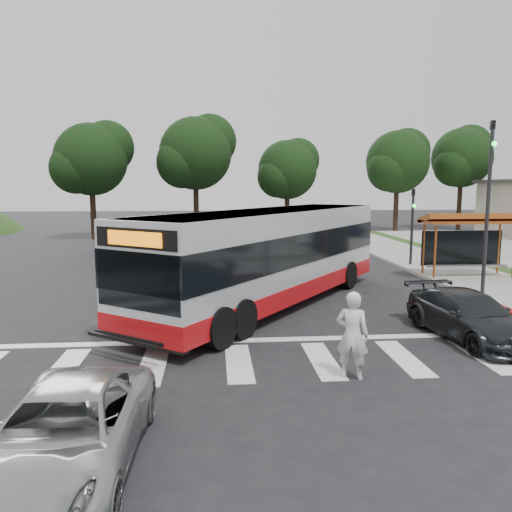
{
  "coord_description": "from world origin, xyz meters",
  "views": [
    {
      "loc": [
        -0.55,
        -16.27,
        4.12
      ],
      "look_at": [
        0.98,
        1.7,
        1.6
      ],
      "focal_mm": 35.0,
      "sensor_mm": 36.0,
      "label": 1
    }
  ],
  "objects": [
    {
      "name": "ground",
      "position": [
        0.0,
        0.0,
        0.0
      ],
      "size": [
        140.0,
        140.0,
        0.0
      ],
      "primitive_type": "plane",
      "color": "black",
      "rests_on": "ground"
    },
    {
      "name": "sidewalk_east",
      "position": [
        11.0,
        8.0,
        0.06
      ],
      "size": [
        4.0,
        40.0,
        0.12
      ],
      "primitive_type": "cube",
      "color": "gray",
      "rests_on": "ground"
    },
    {
      "name": "curb_east",
      "position": [
        9.0,
        8.0,
        0.07
      ],
      "size": [
        0.3,
        40.0,
        0.15
      ],
      "primitive_type": "cube",
      "color": "#9E9991",
      "rests_on": "ground"
    },
    {
      "name": "crosswalk_ladder",
      "position": [
        0.0,
        -5.0,
        0.01
      ],
      "size": [
        18.0,
        2.6,
        0.01
      ],
      "primitive_type": "cube",
      "color": "silver",
      "rests_on": "ground"
    },
    {
      "name": "bus_shelter",
      "position": [
        10.8,
        5.1,
        2.35
      ],
      "size": [
        4.2,
        1.6,
        2.86
      ],
      "color": "#964719",
      "rests_on": "sidewalk_east"
    },
    {
      "name": "traffic_signal_ne_tall",
      "position": [
        9.6,
        1.49,
        3.88
      ],
      "size": [
        0.18,
        0.37,
        6.5
      ],
      "color": "black",
      "rests_on": "ground"
    },
    {
      "name": "traffic_signal_ne_short",
      "position": [
        9.6,
        8.49,
        2.48
      ],
      "size": [
        0.18,
        0.37,
        4.0
      ],
      "color": "black",
      "rests_on": "ground"
    },
    {
      "name": "tree_ne_a",
      "position": [
        16.08,
        28.06,
        6.39
      ],
      "size": [
        6.16,
        5.74,
        9.3
      ],
      "color": "black",
      "rests_on": "parking_lot"
    },
    {
      "name": "tree_ne_b",
      "position": [
        23.08,
        30.06,
        6.92
      ],
      "size": [
        6.16,
        5.74,
        10.02
      ],
      "color": "black",
      "rests_on": "ground"
    },
    {
      "name": "tree_north_a",
      "position": [
        -1.92,
        26.07,
        6.92
      ],
      "size": [
        6.6,
        6.15,
        10.17
      ],
      "color": "black",
      "rests_on": "ground"
    },
    {
      "name": "tree_north_b",
      "position": [
        6.07,
        28.06,
        5.66
      ],
      "size": [
        5.72,
        5.33,
        8.43
      ],
      "color": "black",
      "rests_on": "ground"
    },
    {
      "name": "tree_north_c",
      "position": [
        -9.92,
        24.06,
        6.29
      ],
      "size": [
        6.16,
        5.74,
        9.3
      ],
      "color": "black",
      "rests_on": "ground"
    },
    {
      "name": "transit_bus",
      "position": [
        1.4,
        0.75,
        1.66
      ],
      "size": [
        9.83,
        11.98,
        3.31
      ],
      "primitive_type": null,
      "rotation": [
        0.0,
        0.0,
        -0.63
      ],
      "color": "silver",
      "rests_on": "ground"
    },
    {
      "name": "pedestrian",
      "position": [
        2.38,
        -6.15,
        0.96
      ],
      "size": [
        0.83,
        0.72,
        1.92
      ],
      "primitive_type": "imported",
      "rotation": [
        0.0,
        0.0,
        2.69
      ],
      "color": "silver",
      "rests_on": "ground"
    },
    {
      "name": "dark_sedan",
      "position": [
        6.34,
        -3.61,
        0.64
      ],
      "size": [
        2.35,
        4.58,
        1.27
      ],
      "primitive_type": "imported",
      "rotation": [
        0.0,
        0.0,
        0.13
      ],
      "color": "black",
      "rests_on": "ground"
    },
    {
      "name": "silver_suv_south",
      "position": [
        -2.71,
        -9.34,
        0.62
      ],
      "size": [
        2.19,
        4.5,
        1.23
      ],
      "primitive_type": "imported",
      "rotation": [
        0.0,
        0.0,
        -0.03
      ],
      "color": "#9FA3A4",
      "rests_on": "ground"
    }
  ]
}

